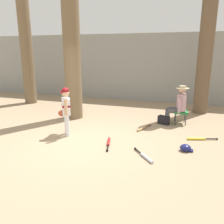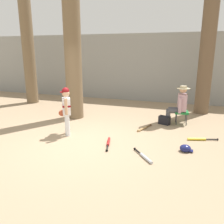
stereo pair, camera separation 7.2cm
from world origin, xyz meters
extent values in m
plane|color=#9E8466|center=(0.00, 0.00, 0.00)|extent=(60.00, 60.00, 0.00)
cube|color=gray|center=(0.00, 5.58, 1.48)|extent=(18.00, 0.36, 2.96)
cylinder|color=brown|center=(-1.21, 2.00, 2.46)|extent=(0.55, 0.55, 4.92)
cone|color=brown|center=(-1.21, 2.00, 0.00)|extent=(0.85, 0.85, 0.33)
cylinder|color=brown|center=(2.91, 4.02, 2.64)|extent=(0.51, 0.51, 5.28)
cone|color=brown|center=(2.91, 4.02, 0.00)|extent=(0.72, 0.72, 0.31)
cylinder|color=white|center=(-0.56, 0.32, 0.29)|extent=(0.12, 0.12, 0.58)
cylinder|color=white|center=(-0.66, 0.47, 0.29)|extent=(0.12, 0.12, 0.58)
cube|color=white|center=(-0.61, 0.40, 0.80)|extent=(0.33, 0.36, 0.44)
cube|color=maroon|center=(-0.61, 0.40, 0.82)|extent=(0.34, 0.37, 0.05)
sphere|color=tan|center=(-0.61, 0.40, 1.15)|extent=(0.20, 0.20, 0.20)
sphere|color=maroon|center=(-0.61, 0.40, 1.21)|extent=(0.19, 0.19, 0.19)
cube|color=maroon|center=(-0.69, 0.35, 1.19)|extent=(0.16, 0.17, 0.02)
cylinder|color=tan|center=(-0.50, 0.18, 0.84)|extent=(0.11, 0.11, 0.42)
cylinder|color=tan|center=(-0.76, 0.55, 0.72)|extent=(0.11, 0.11, 0.40)
ellipsoid|color=#AD472D|center=(-0.82, 0.53, 0.56)|extent=(0.25, 0.22, 0.18)
cube|color=#196B2D|center=(2.27, 2.40, 0.38)|extent=(0.45, 0.45, 0.06)
cylinder|color=#333338|center=(2.14, 2.23, 0.19)|extent=(0.02, 0.02, 0.38)
cylinder|color=#333338|center=(2.10, 2.53, 0.19)|extent=(0.02, 0.02, 0.38)
cylinder|color=#333338|center=(2.44, 2.27, 0.19)|extent=(0.02, 0.02, 0.38)
cylinder|color=#333338|center=(2.40, 2.57, 0.19)|extent=(0.02, 0.02, 0.38)
cylinder|color=#47474C|center=(1.89, 2.25, 0.21)|extent=(0.13, 0.13, 0.43)
cylinder|color=#47474C|center=(1.86, 2.45, 0.21)|extent=(0.13, 0.13, 0.43)
cylinder|color=#47474C|center=(2.09, 2.27, 0.43)|extent=(0.42, 0.20, 0.15)
cylinder|color=#47474C|center=(2.06, 2.47, 0.43)|extent=(0.42, 0.20, 0.15)
cube|color=#B28C99|center=(2.27, 2.40, 0.69)|extent=(0.28, 0.39, 0.52)
cylinder|color=#B28C99|center=(2.22, 2.17, 0.63)|extent=(0.10, 0.10, 0.46)
cylinder|color=#B28C99|center=(2.16, 2.61, 0.63)|extent=(0.10, 0.10, 0.46)
sphere|color=tan|center=(2.27, 2.40, 1.09)|extent=(0.22, 0.22, 0.22)
cylinder|color=tan|center=(2.27, 2.40, 1.12)|extent=(0.40, 0.40, 0.02)
cylinder|color=tan|center=(2.27, 2.40, 1.16)|extent=(0.20, 0.20, 0.09)
cube|color=black|center=(1.79, 2.19, 0.13)|extent=(0.38, 0.28, 0.26)
cylinder|color=brown|center=(-4.12, 3.53, 2.42)|extent=(0.50, 0.50, 4.84)
cone|color=brown|center=(-4.12, 3.53, 0.00)|extent=(0.66, 0.66, 0.30)
cylinder|color=red|center=(0.65, 0.19, 0.03)|extent=(0.18, 0.45, 0.07)
cylinder|color=black|center=(0.74, -0.17, 0.03)|extent=(0.11, 0.30, 0.03)
cylinder|color=black|center=(0.78, -0.32, 0.03)|extent=(0.06, 0.03, 0.06)
cylinder|color=tan|center=(1.24, 1.41, 0.03)|extent=(0.21, 0.42, 0.07)
cylinder|color=brown|center=(1.37, 1.74, 0.03)|extent=(0.13, 0.27, 0.03)
cylinder|color=brown|center=(1.42, 1.87, 0.03)|extent=(0.06, 0.03, 0.06)
cylinder|color=yellow|center=(2.73, 1.08, 0.03)|extent=(0.46, 0.20, 0.07)
cylinder|color=black|center=(3.09, 1.19, 0.03)|extent=(0.30, 0.12, 0.03)
cylinder|color=black|center=(3.24, 1.24, 0.03)|extent=(0.03, 0.06, 0.06)
cylinder|color=#B7BCC6|center=(1.70, -0.42, 0.03)|extent=(0.34, 0.39, 0.07)
cylinder|color=black|center=(1.46, -0.13, 0.03)|extent=(0.22, 0.25, 0.03)
cylinder|color=black|center=(1.37, -0.02, 0.03)|extent=(0.05, 0.05, 0.06)
ellipsoid|color=navy|center=(2.47, 0.29, 0.07)|extent=(0.25, 0.23, 0.17)
cube|color=navy|center=(2.59, 0.29, 0.03)|extent=(0.10, 0.13, 0.02)
camera|label=1|loc=(2.39, -4.89, 2.22)|focal=37.07mm
camera|label=2|loc=(2.46, -4.86, 2.22)|focal=37.07mm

